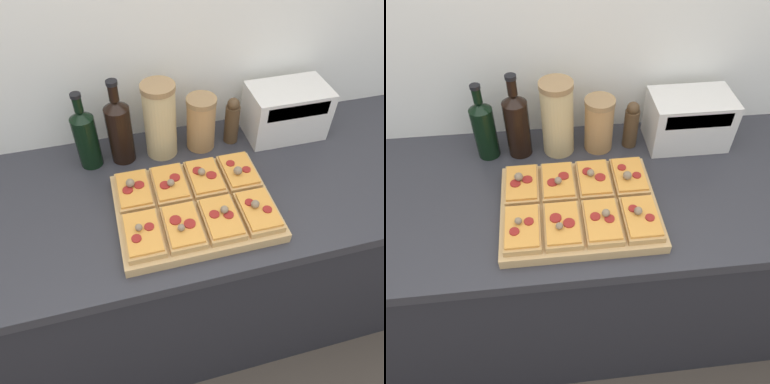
{
  "view_description": "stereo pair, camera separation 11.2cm",
  "coord_description": "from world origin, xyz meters",
  "views": [
    {
      "loc": [
        -0.17,
        -0.49,
        1.76
      ],
      "look_at": [
        0.02,
        0.25,
        0.95
      ],
      "focal_mm": 35.0,
      "sensor_mm": 36.0,
      "label": 1
    },
    {
      "loc": [
        -0.06,
        -0.51,
        1.76
      ],
      "look_at": [
        0.02,
        0.25,
        0.95
      ],
      "focal_mm": 35.0,
      "sensor_mm": 36.0,
      "label": 2
    }
  ],
  "objects": [
    {
      "name": "pizza_slice_front_midright",
      "position": [
        0.08,
        0.14,
        0.94
      ],
      "size": [
        0.1,
        0.16,
        0.05
      ],
      "color": "tan",
      "rests_on": "cutting_board"
    },
    {
      "name": "grain_jar_short",
      "position": [
        0.13,
        0.52,
        0.99
      ],
      "size": [
        0.1,
        0.1,
        0.19
      ],
      "color": "#AD7F4C",
      "rests_on": "kitchen_counter"
    },
    {
      "name": "cutting_board",
      "position": [
        0.02,
        0.22,
        0.91
      ],
      "size": [
        0.46,
        0.36,
        0.03
      ],
      "primitive_type": "cube",
      "color": "tan",
      "rests_on": "kitchen_counter"
    },
    {
      "name": "grain_jar_tall",
      "position": [
        -0.02,
        0.52,
        1.03
      ],
      "size": [
        0.11,
        0.11,
        0.27
      ],
      "color": "tan",
      "rests_on": "kitchen_counter"
    },
    {
      "name": "toaster_oven",
      "position": [
        0.44,
        0.52,
        0.99
      ],
      "size": [
        0.3,
        0.17,
        0.18
      ],
      "color": "beige",
      "rests_on": "kitchen_counter"
    },
    {
      "name": "kitchen_counter",
      "position": [
        0.0,
        0.32,
        0.45
      ],
      "size": [
        2.63,
        0.67,
        0.9
      ],
      "color": "#232328",
      "rests_on": "ground_plane"
    },
    {
      "name": "pizza_slice_front_right",
      "position": [
        0.19,
        0.14,
        0.94
      ],
      "size": [
        0.1,
        0.16,
        0.05
      ],
      "color": "tan",
      "rests_on": "cutting_board"
    },
    {
      "name": "pizza_slice_back_left",
      "position": [
        -0.14,
        0.31,
        0.94
      ],
      "size": [
        0.1,
        0.16,
        0.05
      ],
      "color": "tan",
      "rests_on": "cutting_board"
    },
    {
      "name": "pepper_mill",
      "position": [
        0.24,
        0.52,
        0.98
      ],
      "size": [
        0.05,
        0.05,
        0.18
      ],
      "color": "#47331E",
      "rests_on": "kitchen_counter"
    },
    {
      "name": "pizza_slice_front_midleft",
      "position": [
        -0.03,
        0.14,
        0.94
      ],
      "size": [
        0.1,
        0.16,
        0.05
      ],
      "color": "tan",
      "rests_on": "cutting_board"
    },
    {
      "name": "wine_bottle",
      "position": [
        -0.15,
        0.52,
        1.02
      ],
      "size": [
        0.08,
        0.08,
        0.3
      ],
      "color": "black",
      "rests_on": "kitchen_counter"
    },
    {
      "name": "wall_back",
      "position": [
        0.0,
        0.67,
        1.25
      ],
      "size": [
        6.0,
        0.06,
        2.5
      ],
      "color": "silver",
      "rests_on": "ground_plane"
    },
    {
      "name": "pizza_slice_front_left",
      "position": [
        -0.14,
        0.14,
        0.94
      ],
      "size": [
        0.1,
        0.16,
        0.05
      ],
      "color": "tan",
      "rests_on": "cutting_board"
    },
    {
      "name": "olive_oil_bottle",
      "position": [
        -0.26,
        0.52,
        1.01
      ],
      "size": [
        0.08,
        0.08,
        0.27
      ],
      "color": "black",
      "rests_on": "kitchen_counter"
    },
    {
      "name": "pizza_slice_back_right",
      "position": [
        0.19,
        0.31,
        0.94
      ],
      "size": [
        0.1,
        0.16,
        0.05
      ],
      "color": "tan",
      "rests_on": "cutting_board"
    },
    {
      "name": "ground_plane",
      "position": [
        0.0,
        0.0,
        0.0
      ],
      "size": [
        12.0,
        12.0,
        0.0
      ],
      "primitive_type": "plane",
      "color": "#4C4238"
    },
    {
      "name": "pizza_slice_back_midright",
      "position": [
        0.08,
        0.31,
        0.94
      ],
      "size": [
        0.1,
        0.16,
        0.05
      ],
      "color": "tan",
      "rests_on": "cutting_board"
    },
    {
      "name": "pizza_slice_back_midleft",
      "position": [
        -0.03,
        0.31,
        0.94
      ],
      "size": [
        0.1,
        0.16,
        0.05
      ],
      "color": "tan",
      "rests_on": "cutting_board"
    }
  ]
}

